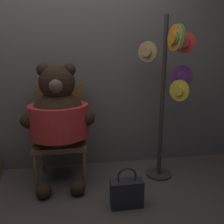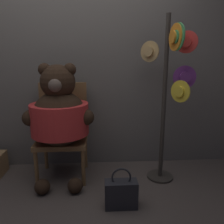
{
  "view_description": "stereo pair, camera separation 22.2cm",
  "coord_description": "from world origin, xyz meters",
  "px_view_note": "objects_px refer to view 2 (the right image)",
  "views": [
    {
      "loc": [
        0.07,
        -1.83,
        1.24
      ],
      "look_at": [
        0.43,
        0.31,
        0.74
      ],
      "focal_mm": 35.0,
      "sensor_mm": 36.0,
      "label": 1
    },
    {
      "loc": [
        0.29,
        -1.85,
        1.24
      ],
      "look_at": [
        0.43,
        0.31,
        0.74
      ],
      "focal_mm": 35.0,
      "sensor_mm": 36.0,
      "label": 2
    }
  ],
  "objects_px": {
    "handbag_on_ground": "(121,193)",
    "hat_display_rack": "(170,85)",
    "chair": "(63,128)",
    "teddy_bear": "(60,115)"
  },
  "relations": [
    {
      "from": "handbag_on_ground",
      "to": "hat_display_rack",
      "type": "bearing_deg",
      "value": 39.33
    },
    {
      "from": "chair",
      "to": "handbag_on_ground",
      "type": "xyz_separation_m",
      "value": [
        0.58,
        -0.66,
        -0.4
      ]
    },
    {
      "from": "hat_display_rack",
      "to": "chair",
      "type": "bearing_deg",
      "value": 167.85
    },
    {
      "from": "chair",
      "to": "handbag_on_ground",
      "type": "bearing_deg",
      "value": -48.62
    },
    {
      "from": "chair",
      "to": "hat_display_rack",
      "type": "distance_m",
      "value": 1.22
    },
    {
      "from": "teddy_bear",
      "to": "chair",
      "type": "bearing_deg",
      "value": 90.89
    },
    {
      "from": "teddy_bear",
      "to": "handbag_on_ground",
      "type": "bearing_deg",
      "value": -40.3
    },
    {
      "from": "hat_display_rack",
      "to": "teddy_bear",
      "type": "bearing_deg",
      "value": 176.49
    },
    {
      "from": "teddy_bear",
      "to": "hat_display_rack",
      "type": "height_order",
      "value": "hat_display_rack"
    },
    {
      "from": "handbag_on_ground",
      "to": "chair",
      "type": "bearing_deg",
      "value": 131.38
    }
  ]
}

